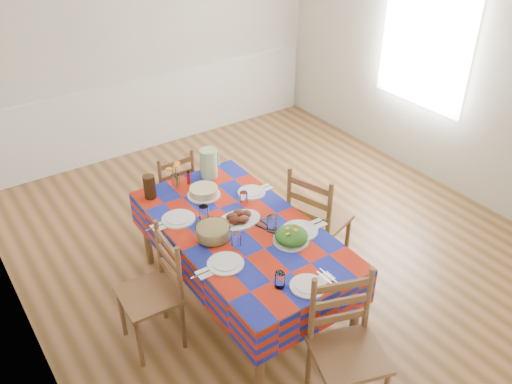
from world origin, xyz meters
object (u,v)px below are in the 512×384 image
(dining_table, at_px, (241,236))
(green_pitcher, at_px, (209,163))
(chair_near, at_px, (346,349))
(chair_right, at_px, (316,221))
(tea_pitcher, at_px, (150,187))
(chair_far, at_px, (173,192))
(meat_platter, at_px, (239,218))
(chair_left, at_px, (154,293))

(dining_table, bearing_deg, green_pitcher, 76.66)
(chair_near, bearing_deg, green_pitcher, 104.31)
(chair_near, xyz_separation_m, chair_right, (0.75, 1.20, 0.01))
(green_pitcher, bearing_deg, chair_right, -55.46)
(tea_pitcher, xyz_separation_m, chair_near, (0.41, -2.02, -0.35))
(green_pitcher, bearing_deg, chair_far, 115.77)
(meat_platter, xyz_separation_m, chair_near, (-0.02, -1.30, -0.28))
(meat_platter, distance_m, chair_left, 0.86)
(green_pitcher, height_order, tea_pitcher, green_pitcher)
(dining_table, distance_m, chair_right, 0.79)
(meat_platter, xyz_separation_m, chair_left, (-0.80, -0.08, -0.31))
(dining_table, xyz_separation_m, chair_left, (-0.77, -0.00, -0.19))
(chair_far, height_order, chair_right, chair_right)
(dining_table, xyz_separation_m, chair_far, (0.00, 1.22, -0.22))
(chair_left, bearing_deg, green_pitcher, 133.30)
(chair_near, bearing_deg, tea_pitcher, 120.79)
(meat_platter, distance_m, green_pitcher, 0.77)
(chair_near, distance_m, chair_right, 1.42)
(green_pitcher, height_order, chair_right, chair_right)
(green_pitcher, distance_m, chair_far, 0.63)
(green_pitcher, bearing_deg, dining_table, -103.34)
(chair_left, distance_m, chair_right, 1.54)
(chair_left, bearing_deg, meat_platter, 98.57)
(dining_table, height_order, chair_far, chair_far)
(green_pitcher, height_order, chair_near, chair_near)
(dining_table, relative_size, chair_left, 2.00)
(dining_table, bearing_deg, chair_far, 89.95)
(tea_pitcher, height_order, chair_far, tea_pitcher)
(meat_platter, relative_size, chair_near, 0.36)
(chair_left, bearing_deg, chair_right, 92.40)
(tea_pitcher, bearing_deg, chair_right, -34.92)
(green_pitcher, relative_size, chair_far, 0.29)
(chair_far, relative_size, chair_right, 0.87)
(green_pitcher, xyz_separation_m, chair_far, (-0.19, 0.40, -0.44))
(tea_pitcher, bearing_deg, chair_left, -115.32)
(meat_platter, relative_size, chair_right, 0.35)
(dining_table, bearing_deg, meat_platter, 67.52)
(chair_left, bearing_deg, tea_pitcher, 157.54)
(meat_platter, distance_m, chair_near, 1.33)
(chair_far, bearing_deg, tea_pitcher, 45.58)
(chair_right, bearing_deg, chair_near, 130.02)
(chair_far, xyz_separation_m, chair_left, (-0.77, -1.22, 0.03))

